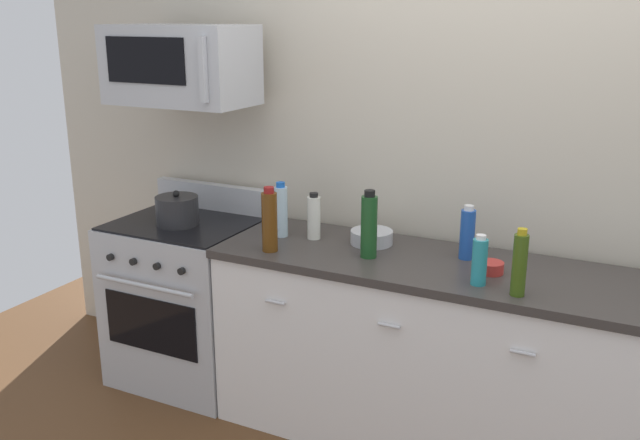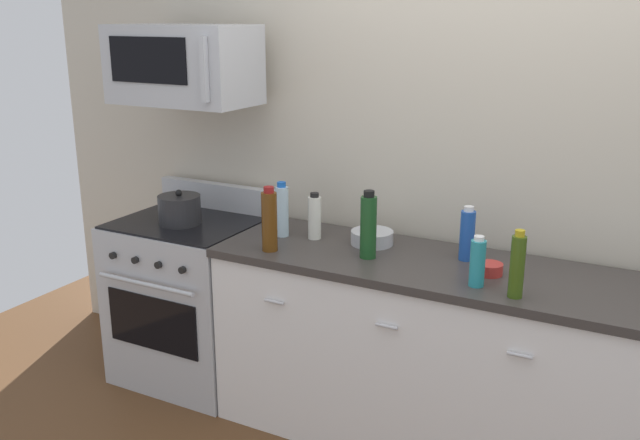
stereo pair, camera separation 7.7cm
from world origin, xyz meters
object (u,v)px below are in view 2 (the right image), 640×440
Objects in this scene: range_oven at (191,298)px; bowl_steel_prep at (372,237)px; bottle_wine_amber at (269,221)px; bottle_wine_green at (368,226)px; bottle_olive_oil at (517,266)px; bottle_water_clear at (282,210)px; bottle_dish_soap at (477,262)px; bowl_red_small at (490,269)px; bottle_vinegar_white at (315,217)px; bottle_soda_blue at (467,235)px; stockpot at (180,210)px; microwave at (183,65)px.

range_oven reaches higher than bowl_steel_prep.
bottle_wine_amber is 0.98× the size of bottle_wine_green.
bottle_wine_amber is 1.16m from bottle_olive_oil.
bottle_water_clear is (-0.07, 0.22, -0.02)m from bottle_wine_amber.
bottle_dish_soap reaches higher than range_oven.
bottle_wine_amber is at bearing -170.21° from bowl_red_small.
bottle_wine_amber reaches higher than bottle_water_clear.
bottle_water_clear is (-1.23, 0.25, 0.00)m from bottle_olive_oil.
bottle_water_clear is 1.35× the size of bowl_steel_prep.
bowl_red_small is (-0.16, 0.20, -0.11)m from bottle_olive_oil.
bottle_vinegar_white is (0.76, 0.06, 0.56)m from range_oven.
bowl_red_small is at bearing -12.84° from bowl_steel_prep.
bottle_wine_amber is at bearing -160.27° from bottle_soda_blue.
range_oven is 3.83× the size of bottle_water_clear.
stockpot is at bearing -90.00° from range_oven.
bottle_wine_amber is at bearing -110.99° from bottle_vinegar_white.
bottle_vinegar_white is 0.93m from bottle_dish_soap.
bottle_vinegar_white is 0.91m from bowl_red_small.
bottle_dish_soap is 0.95× the size of stockpot.
bottle_wine_amber is 1.12× the size of bottle_olive_oil.
bottle_olive_oil and bottle_water_clear have the same top height.
bowl_red_small is (0.01, 0.16, -0.08)m from bottle_dish_soap.
bottle_olive_oil reaches higher than bowl_red_small.
microwave is 2.66× the size of bottle_water_clear.
bottle_wine_amber is 2.74× the size of bowl_red_small.
bottle_vinegar_white reaches higher than bottle_dish_soap.
microwave is at bearing -177.52° from bottle_soda_blue.
stockpot is at bearing -172.45° from bottle_water_clear.
bowl_red_small is at bearing -2.41° from microwave.
bowl_red_small is at bearing -2.67° from bottle_water_clear.
range_oven is 1.26m from bottle_wine_green.
bottle_wine_green reaches higher than bottle_soda_blue.
range_oven is at bearing -173.72° from bowl_steel_prep.
stockpot is (-0.00, -0.10, -0.75)m from microwave.
range_oven is 9.41× the size of bowl_red_small.
bottle_soda_blue is at bearing 6.16° from stockpot.
range_oven is 1.92m from bottle_olive_oil.
bottle_soda_blue is 0.93m from bottle_water_clear.
bowl_red_small is (1.07, -0.05, -0.11)m from bottle_water_clear.
bowl_steel_prep reaches higher than bowl_red_small.
bottle_olive_oil reaches higher than stockpot.
bottle_dish_soap is 1.90× the size of bowl_red_small.
bottle_olive_oil is at bearing -12.35° from bottle_wine_green.
bottle_soda_blue is at bearing 19.73° from bottle_wine_amber.
bottle_water_clear reaches higher than bowl_red_small.
bottle_dish_soap is (1.06, -0.21, -0.03)m from bottle_water_clear.
bottle_wine_green reaches higher than range_oven.
bottle_dish_soap is at bearing -7.83° from microwave.
bottle_olive_oil is at bearing -14.75° from bottle_dish_soap.
bottle_dish_soap is (0.99, 0.02, -0.05)m from bottle_wine_amber.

